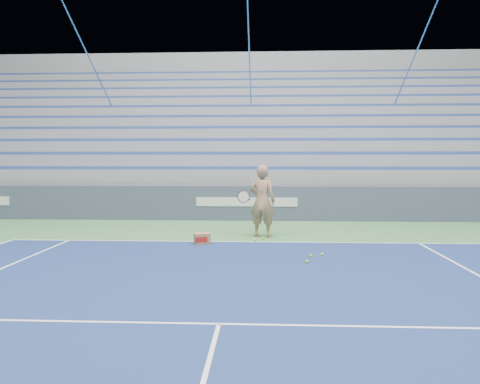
{
  "coord_description": "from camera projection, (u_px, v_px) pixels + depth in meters",
  "views": [
    {
      "loc": [
        0.51,
        1.04,
        1.95
      ],
      "look_at": [
        -0.04,
        12.38,
        1.15
      ],
      "focal_mm": 35.0,
      "sensor_mm": 36.0,
      "label": 1
    }
  ],
  "objects": [
    {
      "name": "sponsor_barrier",
      "position": [
        247.0,
        203.0,
        14.91
      ],
      "size": [
        30.0,
        0.32,
        1.1
      ],
      "color": "#3F4760",
      "rests_on": "ground"
    },
    {
      "name": "bleachers",
      "position": [
        251.0,
        150.0,
        20.48
      ],
      "size": [
        31.0,
        9.15,
        7.3
      ],
      "color": "gray",
      "rests_on": "ground"
    },
    {
      "name": "tennis_player",
      "position": [
        262.0,
        201.0,
        11.69
      ],
      "size": [
        0.98,
        0.92,
        1.81
      ],
      "color": "tan",
      "rests_on": "ground"
    },
    {
      "name": "ball_box",
      "position": [
        202.0,
        239.0,
        10.7
      ],
      "size": [
        0.41,
        0.36,
        0.26
      ],
      "color": "#99724A",
      "rests_on": "ground"
    },
    {
      "name": "tennis_ball_0",
      "position": [
        311.0,
        256.0,
        9.27
      ],
      "size": [
        0.07,
        0.07,
        0.07
      ],
      "primitive_type": "sphere",
      "color": "#BFE62F",
      "rests_on": "ground"
    },
    {
      "name": "tennis_ball_1",
      "position": [
        263.0,
        239.0,
        11.28
      ],
      "size": [
        0.07,
        0.07,
        0.07
      ],
      "primitive_type": "sphere",
      "color": "#BFE62F",
      "rests_on": "ground"
    },
    {
      "name": "tennis_ball_2",
      "position": [
        255.0,
        240.0,
        11.13
      ],
      "size": [
        0.07,
        0.07,
        0.07
      ],
      "primitive_type": "sphere",
      "color": "#BFE62F",
      "rests_on": "ground"
    },
    {
      "name": "tennis_ball_3",
      "position": [
        307.0,
        262.0,
        8.75
      ],
      "size": [
        0.07,
        0.07,
        0.07
      ],
      "primitive_type": "sphere",
      "color": "#BFE62F",
      "rests_on": "ground"
    },
    {
      "name": "tennis_ball_4",
      "position": [
        322.0,
        254.0,
        9.41
      ],
      "size": [
        0.07,
        0.07,
        0.07
      ],
      "primitive_type": "sphere",
      "color": "#BFE62F",
      "rests_on": "ground"
    }
  ]
}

